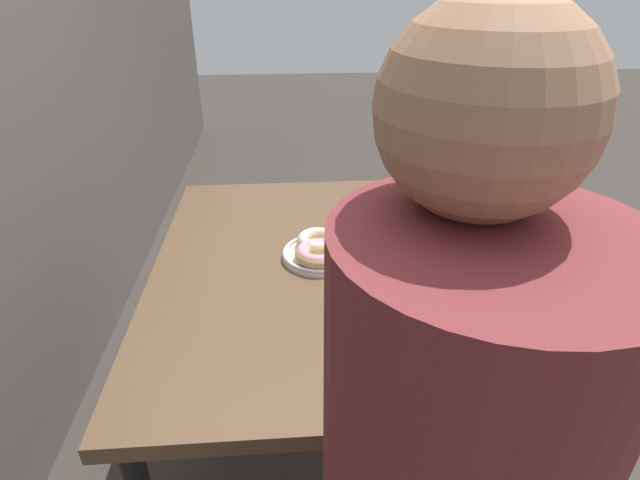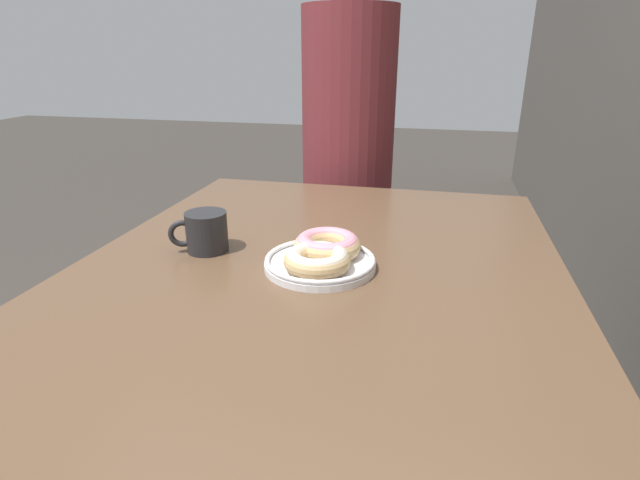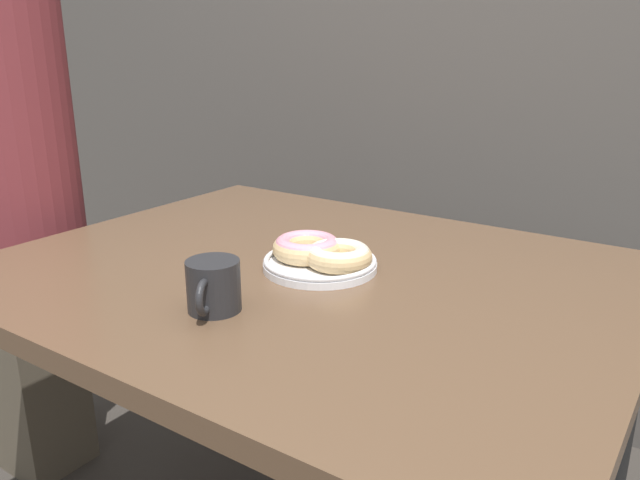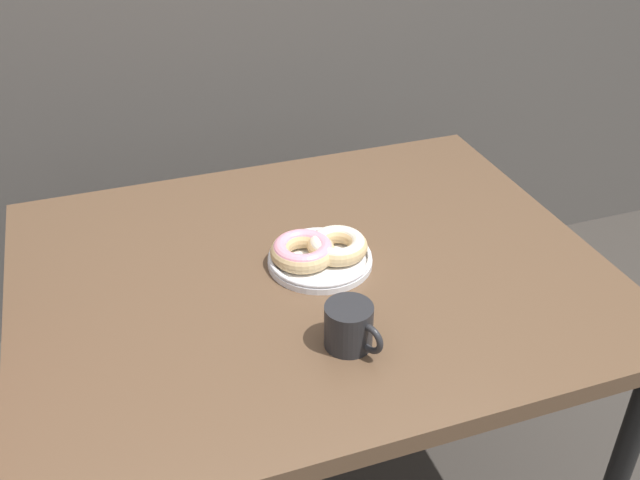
{
  "view_description": "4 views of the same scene",
  "coord_description": "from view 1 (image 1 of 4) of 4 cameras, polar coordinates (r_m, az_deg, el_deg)",
  "views": [
    {
      "loc": [
        -1.24,
        0.26,
        1.51
      ],
      "look_at": [
        0.02,
        0.17,
        0.81
      ],
      "focal_mm": 28.0,
      "sensor_mm": 36.0,
      "label": 1
    },
    {
      "loc": [
        0.91,
        0.38,
        1.17
      ],
      "look_at": [
        0.02,
        0.17,
        0.81
      ],
      "focal_mm": 28.0,
      "sensor_mm": 36.0,
      "label": 2
    },
    {
      "loc": [
        0.67,
        -0.78,
        1.18
      ],
      "look_at": [
        0.02,
        0.17,
        0.81
      ],
      "focal_mm": 35.0,
      "sensor_mm": 36.0,
      "label": 3
    },
    {
      "loc": [
        -0.38,
        -1.0,
        1.63
      ],
      "look_at": [
        0.02,
        0.17,
        0.81
      ],
      "focal_mm": 40.0,
      "sensor_mm": 36.0,
      "label": 4
    }
  ],
  "objects": [
    {
      "name": "ground_plane",
      "position": [
        1.97,
        5.36,
        -21.33
      ],
      "size": [
        14.0,
        14.0,
        0.0
      ],
      "primitive_type": "plane",
      "color": "#38332D"
    },
    {
      "name": "dining_table",
      "position": [
        1.49,
        0.34,
        -4.76
      ],
      "size": [
        1.23,
        0.98,
        0.75
      ],
      "color": "brown",
      "rests_on": "ground_plane"
    },
    {
      "name": "donut_plate",
      "position": [
        1.46,
        -0.14,
        -1.09
      ],
      "size": [
        0.25,
        0.22,
        0.06
      ],
      "color": "white",
      "rests_on": "dining_table"
    },
    {
      "name": "coffee_mug",
      "position": [
        1.47,
        10.32,
        -0.82
      ],
      "size": [
        0.09,
        0.12,
        0.09
      ],
      "color": "#232326",
      "rests_on": "dining_table"
    }
  ]
}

